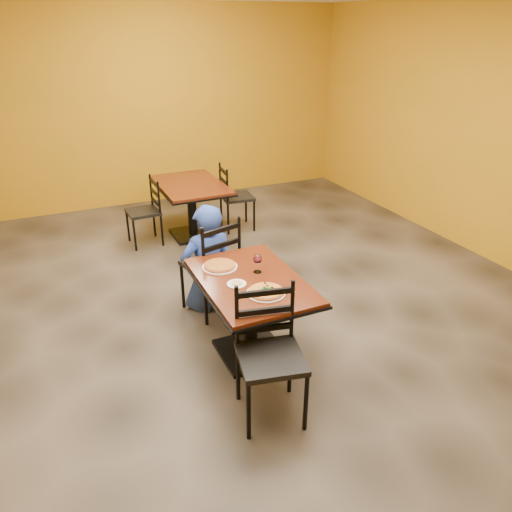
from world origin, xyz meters
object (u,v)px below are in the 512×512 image
chair_second_left (143,212)px  pizza_far (220,265)px  chair_main_far (210,264)px  chair_second_right (237,197)px  plate_main (266,293)px  plate_far (220,267)px  table_second (191,197)px  wine_glass (258,263)px  side_plate (237,284)px  table_main (251,299)px  pizza_main (266,291)px  chair_main_near (271,359)px  diner (207,257)px

chair_second_left → pizza_far: 2.51m
chair_main_far → chair_second_right: size_ratio=1.10×
plate_main → plate_far: bearing=106.7°
table_second → plate_far: 2.55m
plate_far → pizza_far: (0.00, 0.00, 0.02)m
chair_second_left → plate_far: size_ratio=2.86×
wine_glass → side_plate: bearing=-152.2°
table_main → pizza_main: size_ratio=4.33×
pizza_main → chair_main_near: bearing=-111.1°
chair_main_far → chair_second_left: size_ratio=1.16×
table_second → pizza_main: size_ratio=4.45×
table_second → chair_second_right: 0.67m
table_second → chair_main_far: chair_main_far is taller
plate_far → table_second: bearing=78.5°
chair_main_near → pizza_main: 0.58m
pizza_main → chair_second_left: bearing=96.2°
chair_main_near → wine_glass: 0.95m
chair_main_far → pizza_far: bearing=64.9°
side_plate → chair_second_left: bearing=93.6°
chair_main_near → chair_second_left: bearing=104.5°
table_main → pizza_far: bearing=117.0°
plate_main → pizza_main: bearing=0.0°
side_plate → wine_glass: wine_glass is taller
plate_main → side_plate: same height
chair_main_near → wine_glass: (0.28, 0.84, 0.33)m
pizza_main → side_plate: 0.28m
diner → side_plate: 1.01m
plate_main → pizza_main: pizza_main is taller
side_plate → pizza_main: bearing=-55.8°
chair_second_left → side_plate: bearing=0.8°
table_second → chair_second_right: chair_second_right is taller
diner → pizza_far: size_ratio=3.95×
pizza_far → diner: bearing=81.1°
chair_second_right → diner: size_ratio=0.84×
table_second → plate_main: 3.09m
chair_main_far → diner: (0.01, 0.10, 0.04)m
chair_main_near → pizza_far: chair_main_near is taller
chair_main_far → wine_glass: (0.17, -0.76, 0.33)m
chair_main_near → chair_second_left: (-0.15, 3.54, -0.06)m
chair_main_near → chair_second_right: 3.74m
chair_main_far → pizza_far: 0.61m
table_second → plate_main: size_ratio=4.07×
table_main → side_plate: size_ratio=7.69×
plate_far → wine_glass: wine_glass is taller
pizza_far → wine_glass: wine_glass is taller
table_second → side_plate: size_ratio=7.89×
table_main → chair_main_near: bearing=-102.8°
chair_second_right → pizza_main: 3.24m
table_second → chair_second_right: bearing=0.0°
chair_main_far → wine_glass: 0.84m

